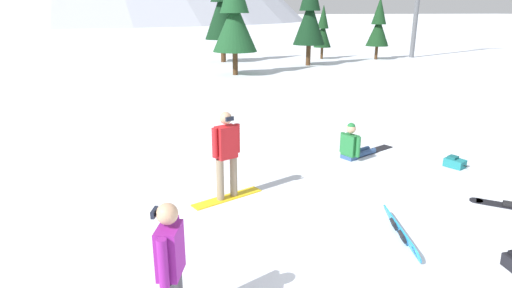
% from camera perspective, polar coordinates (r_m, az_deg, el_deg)
% --- Properties ---
extents(snowboarder_foreground, '(0.79, 1.46, 1.68)m').
position_cam_1_polar(snowboarder_foreground, '(5.08, -11.32, -15.93)').
color(snowboarder_foreground, pink).
rests_on(snowboarder_foreground, ground_plane).
extents(snowboarder_midground, '(1.54, 0.80, 1.80)m').
position_cam_1_polar(snowboarder_midground, '(8.39, -3.97, -1.31)').
color(snowboarder_midground, yellow).
rests_on(snowboarder_midground, ground_plane).
extents(snowboarder_background, '(1.82, 1.05, 0.96)m').
position_cam_1_polar(snowboarder_background, '(11.26, 13.04, -0.17)').
color(snowboarder_background, '#335184').
rests_on(snowboarder_background, ground_plane).
extents(loose_snowboard_near_left, '(0.59, 1.67, 0.27)m').
position_cam_1_polar(loose_snowboard_near_left, '(7.64, 18.73, -10.94)').
color(loose_snowboard_near_left, '#1E8CD8').
rests_on(loose_snowboard_near_left, ground_plane).
extents(backpack_teal, '(0.47, 0.55, 0.27)m').
position_cam_1_polar(backpack_teal, '(11.44, 25.05, -2.26)').
color(backpack_teal, '#1E7A7F').
rests_on(backpack_teal, ground_plane).
extents(pine_tree_leaning, '(1.73, 1.73, 4.63)m').
position_cam_1_polar(pine_tree_leaning, '(34.95, 16.07, 14.96)').
color(pine_tree_leaning, '#472D19').
rests_on(pine_tree_leaning, ground_plane).
extents(pine_tree_twin, '(2.58, 2.58, 7.42)m').
position_cam_1_polar(pine_tree_twin, '(32.00, -4.54, 18.10)').
color(pine_tree_twin, '#472D19').
rests_on(pine_tree_twin, ground_plane).
extents(pine_tree_slender, '(1.35, 1.35, 4.07)m').
position_cam_1_polar(pine_tree_slender, '(34.41, 8.94, 14.86)').
color(pine_tree_slender, '#472D19').
rests_on(pine_tree_slender, ground_plane).
extents(pine_tree_broad, '(2.58, 2.58, 6.15)m').
position_cam_1_polar(pine_tree_broad, '(25.32, -2.89, 16.77)').
color(pine_tree_broad, '#472D19').
rests_on(pine_tree_broad, ground_plane).
extents(pine_tree_short, '(2.17, 2.17, 6.37)m').
position_cam_1_polar(pine_tree_short, '(30.06, 7.21, 16.98)').
color(pine_tree_short, '#472D19').
rests_on(pine_tree_short, ground_plane).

